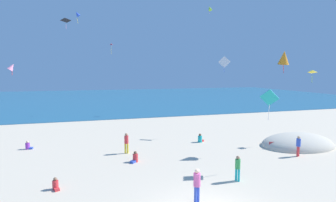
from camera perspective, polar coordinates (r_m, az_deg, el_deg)
name	(u,v)px	position (r m, az deg, el deg)	size (l,w,h in m)	color
ground_plane	(154,150)	(21.47, -3.08, -10.50)	(120.00, 120.00, 0.00)	beige
ocean_water	(111,98)	(65.20, -12.11, 0.66)	(120.00, 60.00, 0.05)	#236084
dune_mound	(297,146)	(25.19, 26.15, -8.62)	(6.43, 4.50, 2.11)	beige
beach_chair_mid_beach	(273,146)	(23.29, 21.67, -8.96)	(0.87, 0.89, 0.59)	#D13D3D
person_1	(298,145)	(21.87, 26.32, -8.44)	(0.40, 0.40, 1.53)	red
person_2	(56,185)	(15.81, -23.09, -16.35)	(0.44, 0.58, 0.65)	red
person_3	(126,142)	(20.60, -8.96, -8.68)	(0.36, 0.36, 1.57)	yellow
person_4	(197,183)	(13.08, 6.27, -17.25)	(0.46, 0.46, 1.69)	blue
person_5	(238,167)	(15.92, 14.81, -13.51)	(0.40, 0.40, 1.48)	#19ADB2
person_6	(135,158)	(18.79, -7.13, -12.12)	(0.66, 0.64, 0.76)	red
person_7	(200,139)	(23.86, 6.97, -8.12)	(0.69, 0.61, 0.77)	#19ADB2
person_8	(28,146)	(24.37, -27.95, -8.58)	(0.59, 0.38, 0.69)	purple
kite_black	(66,19)	(30.29, -21.15, 16.09)	(0.97, 0.84, 1.25)	black
kite_yellow	(312,71)	(26.12, 28.70, 5.64)	(0.74, 0.67, 1.16)	yellow
kite_teal	(269,98)	(17.53, 21.03, 0.57)	(0.87, 0.81, 1.97)	#1EADAD
kite_blue	(77,14)	(39.24, -19.00, 17.35)	(0.80, 0.54, 1.67)	blue
kite_orange	(284,58)	(22.22, 23.72, 8.53)	(1.00, 1.11, 1.72)	orange
kite_red	(111,44)	(40.37, -12.23, 11.86)	(0.57, 0.63, 1.62)	red
kite_white	(224,62)	(26.42, 12.05, 8.25)	(0.96, 0.77, 1.61)	white
kite_lime	(210,8)	(42.55, 8.98, 19.14)	(0.68, 0.90, 1.24)	#99DB33
kite_pink	(12,67)	(22.92, -30.66, 6.35)	(0.69, 0.52, 0.95)	pink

